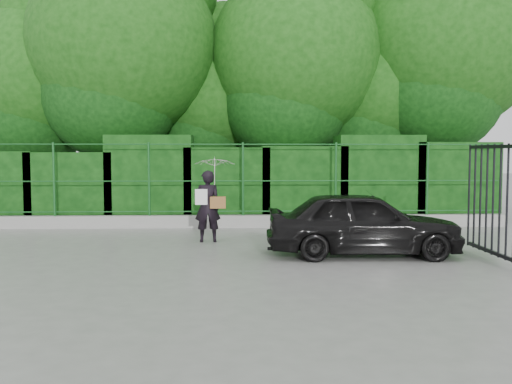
{
  "coord_description": "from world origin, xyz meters",
  "views": [
    {
      "loc": [
        0.2,
        -9.51,
        1.86
      ],
      "look_at": [
        0.6,
        1.3,
        1.1
      ],
      "focal_mm": 40.0,
      "sensor_mm": 36.0,
      "label": 1
    }
  ],
  "objects": [
    {
      "name": "woman",
      "position": [
        -0.27,
        2.27,
        1.15
      ],
      "size": [
        0.85,
        0.85,
        1.75
      ],
      "color": "black",
      "rests_on": "ground"
    },
    {
      "name": "hedge",
      "position": [
        0.18,
        5.5,
        1.04
      ],
      "size": [
        14.2,
        1.2,
        2.3
      ],
      "color": "black",
      "rests_on": "ground"
    },
    {
      "name": "ground",
      "position": [
        0.0,
        0.0,
        0.0
      ],
      "size": [
        80.0,
        80.0,
        0.0
      ],
      "primitive_type": "plane",
      "color": "gray"
    },
    {
      "name": "kerb",
      "position": [
        0.0,
        4.5,
        0.15
      ],
      "size": [
        14.0,
        0.25,
        0.3
      ],
      "primitive_type": "cube",
      "color": "#9E9E99",
      "rests_on": "ground"
    },
    {
      "name": "trees",
      "position": [
        1.14,
        7.74,
        4.62
      ],
      "size": [
        17.1,
        6.15,
        8.08
      ],
      "color": "black",
      "rests_on": "ground"
    },
    {
      "name": "car",
      "position": [
        2.5,
        0.57,
        0.59
      ],
      "size": [
        3.5,
        1.5,
        1.18
      ],
      "primitive_type": "imported",
      "rotation": [
        0.0,
        0.0,
        1.54
      ],
      "color": "black",
      "rests_on": "ground"
    },
    {
      "name": "fence",
      "position": [
        0.22,
        4.5,
        1.2
      ],
      "size": [
        14.13,
        0.06,
        1.8
      ],
      "color": "#17501E",
      "rests_on": "kerb"
    }
  ]
}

